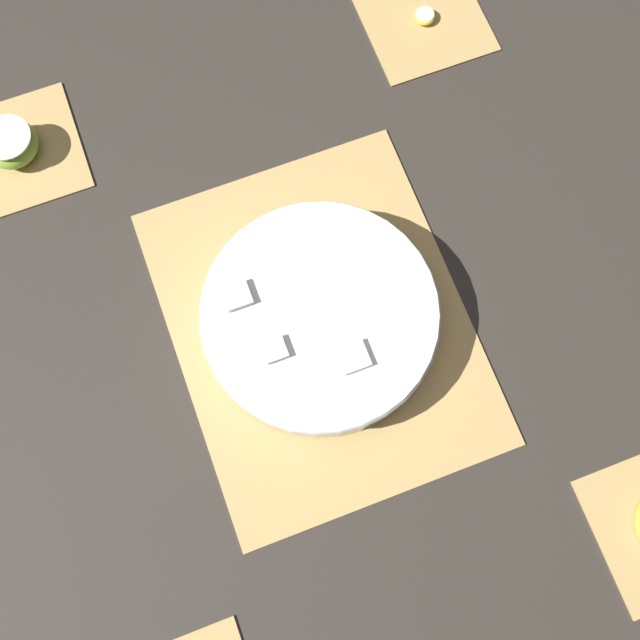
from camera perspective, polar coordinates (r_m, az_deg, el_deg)
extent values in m
plane|color=#2D2823|center=(0.90, 0.00, -0.49)|extent=(6.00, 6.00, 0.00)
cube|color=tan|center=(0.90, 0.00, -0.44)|extent=(0.43, 0.34, 0.01)
cube|color=#3D2D19|center=(0.94, -3.11, 7.55)|extent=(0.01, 0.34, 0.00)
cube|color=#3D2D19|center=(0.91, -1.59, 3.67)|extent=(0.01, 0.34, 0.00)
cube|color=#3D2D19|center=(0.90, 0.00, -0.42)|extent=(0.01, 0.34, 0.00)
cube|color=#3D2D19|center=(0.88, 1.65, -4.65)|extent=(0.01, 0.34, 0.00)
cube|color=#3D2D19|center=(0.87, 3.36, -9.00)|extent=(0.01, 0.34, 0.00)
cube|color=tan|center=(1.05, -22.03, 11.76)|extent=(0.16, 0.16, 0.01)
cube|color=#3D2D19|center=(1.07, -22.41, 12.95)|extent=(0.00, 0.16, 0.00)
cube|color=#3D2D19|center=(1.04, -21.72, 10.62)|extent=(0.00, 0.16, 0.00)
cube|color=tan|center=(1.10, 7.92, 21.74)|extent=(0.16, 0.16, 0.01)
cube|color=#3D2D19|center=(1.11, 7.37, 22.84)|extent=(0.00, 0.16, 0.00)
cube|color=#3D2D19|center=(1.08, 8.50, 20.72)|extent=(0.00, 0.16, 0.00)
cylinder|color=silver|center=(0.87, 0.00, 0.10)|extent=(0.27, 0.27, 0.06)
torus|color=silver|center=(0.84, 0.00, 0.51)|extent=(0.27, 0.27, 0.01)
cylinder|color=#F4EABC|center=(0.85, 0.20, -4.42)|extent=(0.03, 0.03, 0.01)
cylinder|color=#F4EABC|center=(0.85, -2.74, -5.98)|extent=(0.03, 0.03, 0.01)
cylinder|color=#F4EABC|center=(0.88, 4.79, 0.71)|extent=(0.03, 0.03, 0.01)
cylinder|color=#F4EABC|center=(0.87, -4.58, 5.28)|extent=(0.03, 0.03, 0.01)
cylinder|color=#F4EABC|center=(0.86, 0.23, 3.63)|extent=(0.03, 0.03, 0.01)
cylinder|color=#F4EABC|center=(0.88, -0.41, 7.04)|extent=(0.03, 0.03, 0.01)
cylinder|color=#F4EABC|center=(0.87, 2.58, -2.06)|extent=(0.03, 0.03, 0.01)
cylinder|color=#F4EABC|center=(0.85, -2.84, 1.57)|extent=(0.03, 0.03, 0.01)
cylinder|color=#F4EABC|center=(0.86, -4.03, -4.63)|extent=(0.03, 0.03, 0.01)
cylinder|color=#F4EABC|center=(0.89, -2.98, 5.82)|extent=(0.03, 0.03, 0.01)
cube|color=#EFEACC|center=(0.91, 2.54, 4.54)|extent=(0.03, 0.03, 0.03)
cube|color=#EFEACC|center=(0.88, 5.20, -1.19)|extent=(0.03, 0.03, 0.03)
cube|color=#EFEACC|center=(0.84, -6.05, -3.84)|extent=(0.03, 0.03, 0.03)
cube|color=#EFEACC|center=(0.83, -3.45, -2.39)|extent=(0.03, 0.03, 0.03)
cube|color=#EFEACC|center=(0.86, -2.05, -1.01)|extent=(0.03, 0.03, 0.03)
cube|color=#EFEACC|center=(0.87, -6.51, -1.73)|extent=(0.03, 0.03, 0.03)
cube|color=#EFEACC|center=(0.89, 0.29, 1.79)|extent=(0.03, 0.03, 0.03)
cube|color=#EFEACC|center=(0.88, 5.10, 2.97)|extent=(0.02, 0.02, 0.02)
cube|color=#EFEACC|center=(0.88, -3.25, 3.44)|extent=(0.03, 0.03, 0.03)
cube|color=#EFEACC|center=(0.83, 2.54, -3.00)|extent=(0.03, 0.03, 0.03)
cube|color=#EFEACC|center=(0.86, 7.23, -0.66)|extent=(0.03, 0.03, 0.03)
cube|color=#EFEACC|center=(0.85, -6.25, 1.67)|extent=(0.03, 0.03, 0.03)
ellipsoid|color=red|center=(0.91, -0.18, 6.55)|extent=(0.03, 0.01, 0.01)
ellipsoid|color=orange|center=(0.89, -1.50, 4.18)|extent=(0.03, 0.02, 0.01)
ellipsoid|color=orange|center=(0.88, -2.80, -0.06)|extent=(0.03, 0.01, 0.01)
ellipsoid|color=orange|center=(0.83, 4.66, -4.27)|extent=(0.03, 0.02, 0.01)
ellipsoid|color=red|center=(0.84, 1.43, 0.06)|extent=(0.02, 0.01, 0.01)
ellipsoid|color=orange|center=(0.86, 5.81, -3.78)|extent=(0.02, 0.01, 0.01)
ellipsoid|color=orange|center=(0.84, 2.82, -6.01)|extent=(0.03, 0.02, 0.01)
ellipsoid|color=orange|center=(0.83, -1.12, -2.59)|extent=(0.02, 0.01, 0.01)
ellipsoid|color=#7FAD38|center=(1.04, -22.48, 12.28)|extent=(0.07, 0.07, 0.04)
cylinder|color=#EFEACC|center=(1.02, -22.84, 12.71)|extent=(0.06, 0.06, 0.00)
cylinder|color=#F4EABC|center=(1.09, 7.98, 21.98)|extent=(0.02, 0.02, 0.01)
torus|color=yellow|center=(1.09, 7.98, 21.98)|extent=(0.03, 0.03, 0.01)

